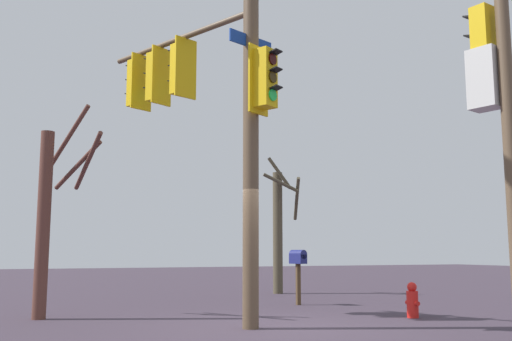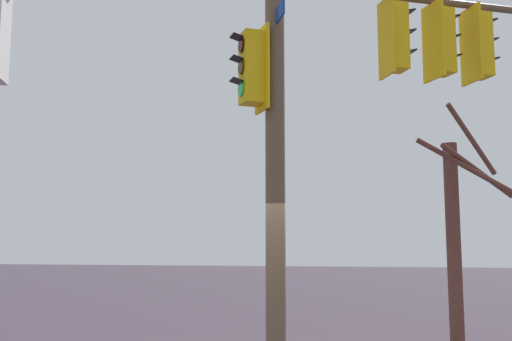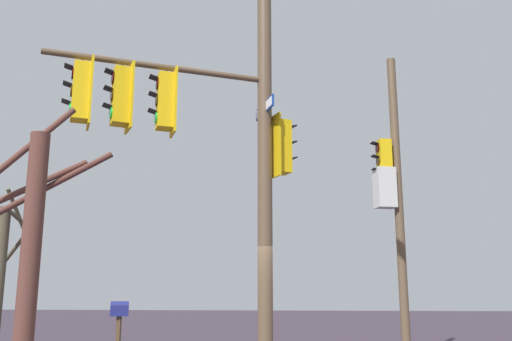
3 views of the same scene
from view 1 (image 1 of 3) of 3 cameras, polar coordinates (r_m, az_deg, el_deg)
The scene contains 7 objects.
ground_plane at distance 10.81m, azimuth 1.69°, elevation -15.23°, with size 80.00×80.00×0.00m, color #3B303D.
main_signal_pole_assembly at distance 11.71m, azimuth -4.27°, elevation 9.15°, with size 5.38×3.28×8.35m.
secondary_pole_assembly at distance 10.25m, azimuth 22.59°, elevation 8.19°, with size 0.76×0.51×7.64m.
fire_hydrant at distance 12.79m, azimuth 15.14°, elevation -12.28°, with size 0.38×0.24×0.73m.
mailbox at distance 15.30m, azimuth 4.16°, elevation -8.92°, with size 0.49×0.36×1.41m.
bare_tree_behind_pole at distance 12.90m, azimuth -19.72°, elevation -3.94°, with size 1.84×1.24×4.54m.
bare_tree_across_street at distance 19.33m, azimuth 2.26°, elevation -5.58°, with size 1.32×1.62×4.47m.
Camera 1 is at (9.77, -4.43, 1.37)m, focal length 40.64 mm.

